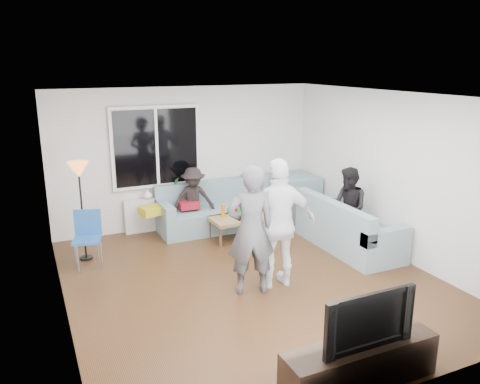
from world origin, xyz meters
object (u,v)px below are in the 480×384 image
sofa_back_section (220,206)px  television (363,317)px  spectator_right (348,208)px  side_chair (87,240)px  coffee_table (241,227)px  floor_lamp (82,212)px  tv_console (360,364)px  player_left (251,230)px  spectator_back (193,200)px  sofa_right_section (349,224)px  player_right (279,224)px

sofa_back_section → television: (-0.49, -4.77, 0.30)m
spectator_right → sofa_back_section: bearing=-132.6°
sofa_back_section → side_chair: side_chair is taller
coffee_table → side_chair: bearing=-176.3°
sofa_back_section → floor_lamp: bearing=-168.9°
floor_lamp → tv_console: bearing=-64.9°
spectator_right → tv_console: size_ratio=0.85×
player_left → coffee_table: bearing=-96.7°
player_left → spectator_right: player_left is taller
tv_console → coffee_table: bearing=81.2°
floor_lamp → side_chair: bearing=-90.0°
sofa_back_section → coffee_table: (0.14, -0.66, -0.22)m
spectator_right → floor_lamp: bearing=-101.6°
floor_lamp → player_left: player_left is taller
floor_lamp → spectator_back: 2.07m
coffee_table → side_chair: side_chair is taller
tv_console → player_left: bearing=93.1°
spectator_right → television: bearing=-28.6°
sofa_back_section → spectator_right: (1.57, -1.79, 0.26)m
floor_lamp → player_left: 2.82m
sofa_right_section → player_left: size_ratio=1.13×
spectator_right → television: size_ratio=1.38×
spectator_right → television: 3.62m
sofa_right_section → tv_console: 3.60m
player_left → spectator_right: 2.34m
television → spectator_back: bearing=90.1°
floor_lamp → spectator_right: size_ratio=1.14×
sofa_right_section → player_right: player_right is taller
coffee_table → player_left: bearing=-111.3°
side_chair → tv_console: bearing=-46.7°
sofa_right_section → spectator_right: 0.26m
player_left → player_right: (0.44, 0.03, 0.02)m
spectator_right → spectator_back: size_ratio=1.14×
sofa_back_section → coffee_table: bearing=-78.0°
player_left → tv_console: player_left is taller
spectator_back → television: 4.80m
player_left → television: bearing=107.8°
sofa_back_section → coffee_table: 0.71m
side_chair → spectator_right: (4.07, -0.96, 0.25)m
player_right → spectator_back: player_right is taller
player_right → television: bearing=87.2°
coffee_table → player_right: size_ratio=0.61×
sofa_right_section → spectator_back: (-2.08, 1.86, 0.17)m
sofa_back_section → floor_lamp: size_ratio=1.47×
sofa_back_section → player_right: 2.61m
player_left → television: (0.12, -2.18, -0.16)m
television → tv_console: bearing=180.0°
player_left → spectator_back: (0.11, 2.62, -0.29)m
spectator_right → player_left: bearing=-63.8°
spectator_back → tv_console: 4.81m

